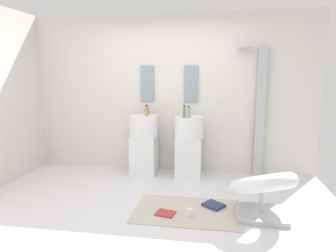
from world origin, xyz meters
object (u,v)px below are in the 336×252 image
magazine_red (165,213)px  coffee_mug (190,212)px  pedestal_sink_right (189,145)px  pedestal_sink_left (144,143)px  soap_bottle_green (184,112)px  magazine_navy (214,205)px  soap_bottle_amber (146,111)px  shower_column (259,109)px  soap_bottle_blue (147,110)px  soap_bottle_grey (189,112)px  lounge_chair (262,188)px

magazine_red → coffee_mug: size_ratio=2.46×
pedestal_sink_right → coffee_mug: 1.48m
pedestal_sink_left → magazine_red: (0.59, -1.39, -0.50)m
soap_bottle_green → magazine_navy: bearing=-63.8°
pedestal_sink_left → soap_bottle_amber: bearing=-51.9°
magazine_red → soap_bottle_green: size_ratio=1.11×
shower_column → magazine_red: size_ratio=9.53×
soap_bottle_amber → soap_bottle_blue: soap_bottle_amber is taller
soap_bottle_blue → pedestal_sink_left: bearing=-104.6°
magazine_navy → coffee_mug: bearing=-94.7°
shower_column → soap_bottle_grey: size_ratio=11.66×
pedestal_sink_left → shower_column: 1.92m
pedestal_sink_right → soap_bottle_amber: (-0.66, -0.09, 0.54)m
magazine_red → soap_bottle_blue: bearing=123.1°
soap_bottle_grey → magazine_navy: bearing=-66.7°
pedestal_sink_left → soap_bottle_amber: 0.55m
soap_bottle_green → soap_bottle_amber: bearing=177.3°
shower_column → magazine_red: bearing=-127.2°
pedestal_sink_left → magazine_navy: 1.66m
pedestal_sink_right → magazine_navy: bearing=-69.3°
pedestal_sink_right → soap_bottle_grey: (0.01, -0.14, 0.54)m
lounge_chair → soap_bottle_amber: bearing=144.2°
magazine_red → soap_bottle_green: (0.08, 1.27, 1.05)m
coffee_mug → soap_bottle_amber: size_ratio=0.48×
lounge_chair → soap_bottle_amber: (-1.62, 1.17, 0.71)m
soap_bottle_grey → soap_bottle_green: bearing=160.6°
magazine_navy → soap_bottle_blue: bearing=170.1°
lounge_chair → soap_bottle_green: 1.70m
lounge_chair → pedestal_sink_left: bearing=143.4°
pedestal_sink_right → soap_bottle_amber: 0.86m
pedestal_sink_right → magazine_red: size_ratio=5.01×
pedestal_sink_left → soap_bottle_amber: soap_bottle_amber is taller
magazine_red → soap_bottle_amber: bearing=124.6°
shower_column → lounge_chair: shower_column is taller
magazine_red → magazine_navy: bearing=40.5°
pedestal_sink_left → magazine_navy: (1.15, -1.10, -0.49)m
pedestal_sink_right → soap_bottle_green: 0.56m
coffee_mug → soap_bottle_grey: soap_bottle_grey is taller
pedestal_sink_right → magazine_red: (-0.15, -1.39, -0.50)m
pedestal_sink_left → soap_bottle_blue: bearing=75.4°
soap_bottle_blue → pedestal_sink_right: bearing=-10.0°
magazine_red → soap_bottle_grey: soap_bottle_grey is taller
coffee_mug → shower_column: bearing=59.9°
soap_bottle_blue → soap_bottle_grey: 0.76m
magazine_navy → pedestal_sink_left: bearing=174.0°
shower_column → soap_bottle_blue: (-1.79, -0.11, -0.03)m
pedestal_sink_right → soap_bottle_grey: soap_bottle_grey is taller
shower_column → soap_bottle_grey: shower_column is taller
soap_bottle_grey → soap_bottle_blue: bearing=159.3°
coffee_mug → soap_bottle_amber: soap_bottle_amber is taller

